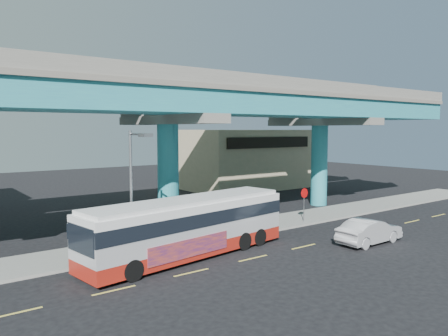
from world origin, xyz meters
TOP-DOWN VIEW (x-y plane):
  - ground at (0.00, 0.00)m, footprint 120.00×120.00m
  - sidewalk at (0.00, 5.50)m, footprint 70.00×4.00m
  - lane_markings at (-0.00, -0.30)m, footprint 58.00×0.12m
  - viaduct at (-0.00, 9.11)m, footprint 52.00×12.40m
  - building_beige at (18.00, 22.98)m, footprint 14.00×10.23m
  - transit_bus at (-2.64, 2.06)m, footprint 12.92×4.46m
  - sedan at (7.78, -2.23)m, footprint 1.67×4.74m
  - street_lamp at (-5.14, 3.47)m, footprint 0.50×2.27m
  - stop_sign at (8.83, 4.18)m, footprint 0.76×0.09m

SIDE VIEW (x-z plane):
  - ground at x=0.00m, z-range 0.00..0.00m
  - lane_markings at x=0.00m, z-range 0.00..0.01m
  - sidewalk at x=0.00m, z-range 0.00..0.15m
  - sedan at x=7.78m, z-range 0.00..1.56m
  - transit_bus at x=-2.64m, z-range 0.16..3.41m
  - stop_sign at x=8.83m, z-range 0.71..3.25m
  - building_beige at x=18.00m, z-range 0.01..7.01m
  - street_lamp at x=-5.14m, z-range 1.23..8.06m
  - viaduct at x=0.00m, z-range 3.29..14.99m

